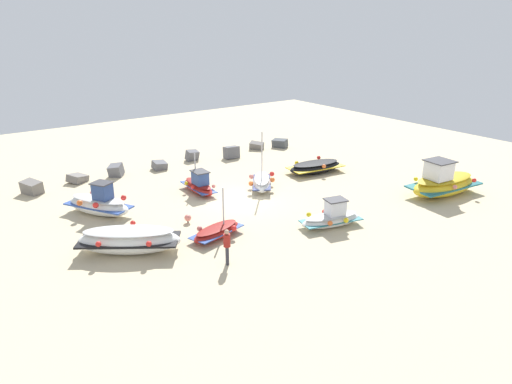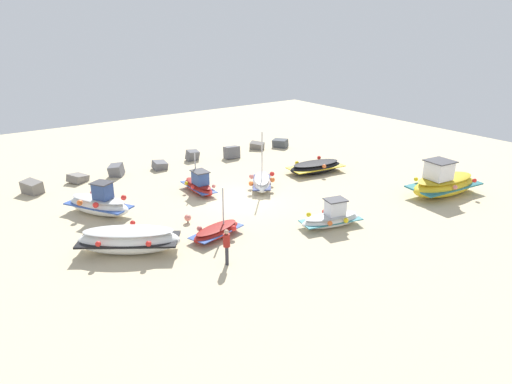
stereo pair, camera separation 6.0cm
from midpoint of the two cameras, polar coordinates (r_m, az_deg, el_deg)
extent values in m
plane|color=beige|center=(28.27, -1.89, -1.00)|extent=(56.51, 56.51, 0.00)
ellipsoid|color=white|center=(22.56, -15.47, -5.88)|extent=(4.97, 4.15, 1.22)
cube|color=black|center=(22.54, -15.48, -5.74)|extent=(4.84, 4.08, 0.12)
ellipsoid|color=beige|center=(22.35, -15.59, -4.72)|extent=(4.37, 3.64, 0.21)
sphere|color=red|center=(21.34, -13.17, -6.30)|extent=(0.26, 0.26, 0.26)
sphere|color=red|center=(23.20, -15.04, -3.74)|extent=(0.26, 0.26, 0.26)
sphere|color=red|center=(21.91, -19.00, -6.14)|extent=(0.26, 0.26, 0.26)
ellipsoid|color=white|center=(27.51, -18.94, -1.64)|extent=(3.29, 4.21, 1.04)
cube|color=#2D4C9E|center=(27.49, -18.96, -1.55)|extent=(3.23, 4.09, 0.11)
ellipsoid|color=beige|center=(27.36, -19.04, -0.82)|extent=(2.88, 3.70, 0.19)
cube|color=#2D4784|center=(26.91, -18.52, 0.11)|extent=(1.15, 1.19, 0.91)
cube|color=#333338|center=(26.76, -18.63, 1.08)|extent=(1.33, 1.38, 0.06)
sphere|color=#EA7F75|center=(28.69, -19.64, -0.14)|extent=(0.32, 0.32, 0.32)
sphere|color=orange|center=(27.20, -21.07, -1.26)|extent=(0.32, 0.32, 0.32)
sphere|color=red|center=(27.94, -17.93, -0.36)|extent=(0.32, 0.32, 0.32)
sphere|color=red|center=(26.43, -19.30, -1.55)|extent=(0.32, 0.32, 0.32)
sphere|color=red|center=(27.22, -16.11, -0.67)|extent=(0.32, 0.32, 0.32)
ellipsoid|color=white|center=(24.91, 9.38, -3.53)|extent=(3.65, 1.98, 0.65)
cube|color=#1E6670|center=(24.89, 9.38, -3.47)|extent=(3.52, 1.98, 0.07)
ellipsoid|color=beige|center=(24.80, 9.41, -2.97)|extent=(3.21, 1.73, 0.12)
cube|color=silver|center=(24.74, 9.92, -1.91)|extent=(1.11, 0.96, 0.81)
cube|color=#333338|center=(24.58, 9.98, -0.97)|extent=(1.28, 1.11, 0.06)
sphere|color=yellow|center=(24.92, 6.66, -2.83)|extent=(0.27, 0.27, 0.27)
sphere|color=orange|center=(24.04, 9.28, -3.87)|extent=(0.27, 0.27, 0.27)
sphere|color=red|center=(25.36, 8.59, -2.44)|extent=(0.27, 0.27, 0.27)
sphere|color=yellow|center=(24.53, 11.23, -3.50)|extent=(0.27, 0.27, 0.27)
sphere|color=orange|center=(25.86, 10.44, -2.20)|extent=(0.27, 0.27, 0.27)
ellipsoid|color=white|center=(30.14, 0.79, 1.17)|extent=(2.90, 3.37, 0.81)
cube|color=navy|center=(30.12, 0.79, 1.24)|extent=(2.84, 3.27, 0.10)
ellipsoid|color=beige|center=(30.03, 0.79, 1.75)|extent=(2.54, 2.95, 0.16)
cylinder|color=#B7B7BC|center=(29.07, 0.81, 4.49)|extent=(0.08, 0.08, 3.14)
sphere|color=orange|center=(29.23, -0.56, 1.07)|extent=(0.33, 0.33, 0.33)
sphere|color=orange|center=(29.77, 2.12, 1.53)|extent=(0.33, 0.33, 0.33)
sphere|color=#EA7F75|center=(30.31, -0.51, 1.94)|extent=(0.33, 0.33, 0.33)
sphere|color=red|center=(30.87, 2.07, 2.27)|extent=(0.33, 0.33, 0.33)
ellipsoid|color=maroon|center=(23.44, -4.86, -4.99)|extent=(3.21, 1.92, 0.64)
cube|color=#2D4C9E|center=(23.43, -4.86, -4.92)|extent=(3.09, 1.90, 0.12)
ellipsoid|color=maroon|center=(23.34, -4.88, -4.46)|extent=(2.82, 1.66, 0.16)
cylinder|color=#B7B7BC|center=(23.27, -4.05, -1.74)|extent=(0.08, 0.08, 1.97)
sphere|color=red|center=(23.24, -2.72, -4.54)|extent=(0.29, 0.29, 0.29)
sphere|color=#EA7F75|center=(23.51, -7.00, -4.55)|extent=(0.29, 0.29, 0.29)
ellipsoid|color=black|center=(33.68, 7.50, 3.07)|extent=(4.44, 2.33, 0.81)
cube|color=gold|center=(33.67, 7.50, 3.14)|extent=(4.27, 2.36, 0.10)
ellipsoid|color=black|center=(33.59, 7.53, 3.60)|extent=(3.90, 2.04, 0.16)
sphere|color=yellow|center=(33.87, 5.17, 3.64)|extent=(0.29, 0.29, 0.29)
sphere|color=orange|center=(32.81, 8.54, 3.18)|extent=(0.29, 0.29, 0.29)
sphere|color=red|center=(34.92, 7.90, 4.26)|extent=(0.29, 0.29, 0.29)
ellipsoid|color=maroon|center=(29.67, -7.13, 0.57)|extent=(1.15, 3.28, 0.70)
cube|color=#2D4C9E|center=(29.66, -7.13, 0.63)|extent=(1.17, 3.15, 0.09)
ellipsoid|color=maroon|center=(29.58, -7.15, 1.08)|extent=(0.99, 2.89, 0.14)
cube|color=#2D4784|center=(29.17, -6.91, 1.75)|extent=(0.80, 1.03, 0.80)
cube|color=#333338|center=(29.04, -6.94, 2.56)|extent=(0.92, 1.19, 0.06)
cylinder|color=#B7B7BC|center=(29.54, -7.51, 3.05)|extent=(0.08, 0.08, 1.87)
sphere|color=orange|center=(30.64, -6.90, 1.65)|extent=(0.24, 0.24, 0.24)
sphere|color=yellow|center=(29.71, -8.62, 1.09)|extent=(0.24, 0.24, 0.24)
sphere|color=yellow|center=(29.85, -6.09, 1.32)|extent=(0.24, 0.24, 0.24)
sphere|color=red|center=(28.93, -7.82, 0.61)|extent=(0.24, 0.24, 0.24)
sphere|color=#EA7F75|center=(29.11, -5.23, 0.73)|extent=(0.24, 0.24, 0.24)
ellipsoid|color=gold|center=(31.33, 22.44, 0.72)|extent=(5.29, 2.55, 1.23)
cube|color=#1E6670|center=(31.31, 22.45, 0.82)|extent=(5.09, 2.58, 0.15)
ellipsoid|color=gold|center=(31.18, 22.56, 1.57)|extent=(4.65, 2.22, 0.24)
cube|color=white|center=(30.45, 21.90, 2.53)|extent=(1.46, 1.41, 1.12)
cube|color=#333338|center=(30.29, 22.04, 3.59)|extent=(1.69, 1.63, 0.06)
sphere|color=red|center=(31.63, 25.62, 1.30)|extent=(0.27, 0.27, 0.27)
sphere|color=red|center=(32.22, 21.47, 1.95)|extent=(0.27, 0.27, 0.27)
sphere|color=#EA7F75|center=(30.26, 23.62, 0.54)|extent=(0.27, 0.27, 0.27)
sphere|color=yellow|center=(30.87, 19.37, 1.52)|extent=(0.27, 0.27, 0.27)
cylinder|color=#2D2D38|center=(20.93, -3.60, -7.76)|extent=(0.14, 0.14, 0.88)
cylinder|color=#2D2D38|center=(20.79, -3.53, -7.97)|extent=(0.14, 0.14, 0.88)
cylinder|color=maroon|center=(20.51, -3.61, -6.03)|extent=(0.32, 0.32, 0.61)
sphere|color=tan|center=(20.33, -3.64, -4.99)|extent=(0.22, 0.22, 0.22)
cube|color=slate|center=(32.52, -26.08, 0.52)|extent=(1.33, 1.58, 0.98)
cube|color=slate|center=(33.70, -21.27, 1.60)|extent=(1.56, 1.46, 0.79)
cube|color=slate|center=(34.08, -16.98, 2.59)|extent=(1.39, 1.32, 1.02)
cube|color=slate|center=(34.92, -11.85, 3.27)|extent=(1.06, 1.07, 0.77)
cube|color=slate|center=(36.73, -7.88, 4.53)|extent=(0.99, 0.80, 0.99)
cube|color=slate|center=(37.07, -3.00, 4.97)|extent=(1.19, 0.86, 1.05)
cube|color=slate|center=(39.65, 0.18, 5.76)|extent=(1.30, 1.42, 0.83)
cube|color=#4C5156|center=(40.38, 3.08, 6.07)|extent=(1.31, 1.45, 0.84)
cylinder|color=#3F3F42|center=(25.36, -8.41, -3.69)|extent=(0.08, 0.08, 0.10)
sphere|color=#EA7F75|center=(25.26, -8.44, -3.19)|extent=(0.39, 0.39, 0.39)
camera|label=1|loc=(0.03, -89.94, 0.02)|focal=32.09mm
camera|label=2|loc=(0.03, 90.06, -0.02)|focal=32.09mm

